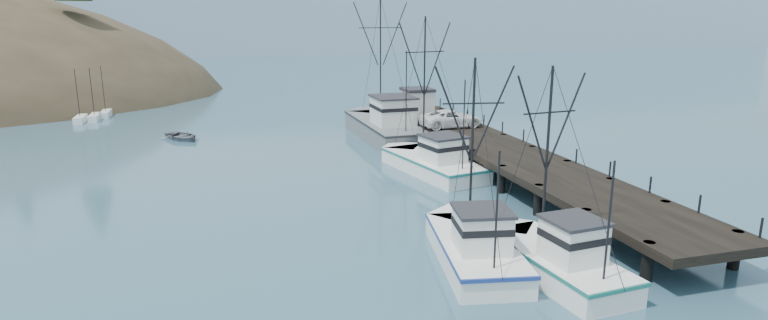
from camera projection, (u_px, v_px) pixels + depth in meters
ground at (393, 275)px, 29.24m from camera, size 400.00×400.00×0.00m
pier at (503, 152)px, 47.52m from camera, size 6.00×44.00×2.00m
distant_ridge at (268, 52)px, 190.47m from camera, size 360.00×40.00×26.00m
distant_ridge_far at (105, 52)px, 191.01m from camera, size 180.00×25.00×18.00m
moored_sailboats at (27, 112)px, 74.69m from camera, size 20.41×19.37×6.35m
trawler_near at (552, 258)px, 29.25m from camera, size 4.12×10.18×10.42m
trawler_mid at (473, 246)px, 30.77m from camera, size 5.12×10.76×10.67m
trawler_far at (431, 162)px, 48.01m from camera, size 6.09×12.49×12.54m
work_vessel at (386, 126)px, 60.82m from camera, size 5.54×17.42×14.34m
pier_shed at (417, 101)px, 62.55m from camera, size 3.00×3.20×2.80m
pickup_truck at (451, 119)px, 55.84m from camera, size 6.06×3.09×1.64m
motorboat at (183, 139)px, 60.30m from camera, size 5.39×5.78×0.97m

